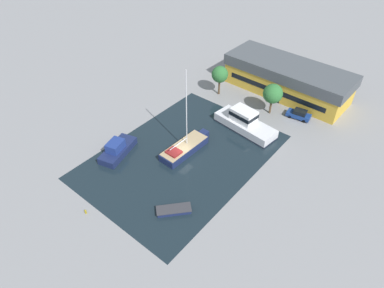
# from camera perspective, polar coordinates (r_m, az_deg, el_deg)

# --- Properties ---
(ground_plane) EXTENTS (440.00, 440.00, 0.00)m
(ground_plane) POSITION_cam_1_polar(r_m,az_deg,el_deg) (54.52, -1.56, -2.02)
(ground_plane) COLOR gray
(water_canal) EXTENTS (22.03, 31.11, 0.01)m
(water_canal) POSITION_cam_1_polar(r_m,az_deg,el_deg) (54.52, -1.56, -2.02)
(water_canal) COLOR black
(water_canal) RESTS_ON ground
(warehouse_building) EXTENTS (24.82, 9.76, 6.13)m
(warehouse_building) POSITION_cam_1_polar(r_m,az_deg,el_deg) (71.09, 15.62, 10.48)
(warehouse_building) COLOR gold
(warehouse_building) RESTS_ON ground
(quay_tree_near_building) EXTENTS (3.21, 3.21, 6.00)m
(quay_tree_near_building) POSITION_cam_1_polar(r_m,az_deg,el_deg) (67.54, 4.66, 11.47)
(quay_tree_near_building) COLOR brown
(quay_tree_near_building) RESTS_ON ground
(quay_tree_by_water) EXTENTS (3.55, 3.55, 5.95)m
(quay_tree_by_water) POSITION_cam_1_polar(r_m,az_deg,el_deg) (63.32, 13.32, 8.15)
(quay_tree_by_water) COLOR brown
(quay_tree_by_water) RESTS_ON ground
(parked_car) EXTENTS (4.45, 2.41, 1.69)m
(parked_car) POSITION_cam_1_polar(r_m,az_deg,el_deg) (65.08, 17.41, 4.76)
(parked_car) COLOR navy
(parked_car) RESTS_ON ground
(sailboat_moored) EXTENTS (3.26, 9.92, 14.38)m
(sailboat_moored) POSITION_cam_1_polar(r_m,az_deg,el_deg) (54.97, -1.17, -0.57)
(sailboat_moored) COLOR #19234C
(sailboat_moored) RESTS_ON water_canal
(motor_cruiser) EXTENTS (11.63, 5.20, 3.75)m
(motor_cruiser) POSITION_cam_1_polar(r_m,az_deg,el_deg) (59.91, 8.76, 3.57)
(motor_cruiser) COLOR silver
(motor_cruiser) RESTS_ON water_canal
(small_dinghy) EXTENTS (4.37, 4.61, 0.60)m
(small_dinghy) POSITION_cam_1_polar(r_m,az_deg,el_deg) (46.67, -3.05, -10.92)
(small_dinghy) COLOR #19234C
(small_dinghy) RESTS_ON water_canal
(cabin_boat) EXTENTS (4.70, 7.56, 2.62)m
(cabin_boat) POSITION_cam_1_polar(r_m,az_deg,el_deg) (55.61, -12.34, -0.86)
(cabin_boat) COLOR #19234C
(cabin_boat) RESTS_ON water_canal
(mooring_bollard) EXTENTS (0.27, 0.27, 0.67)m
(mooring_bollard) POSITION_cam_1_polar(r_m,az_deg,el_deg) (48.50, -17.32, -10.70)
(mooring_bollard) COLOR olive
(mooring_bollard) RESTS_ON ground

